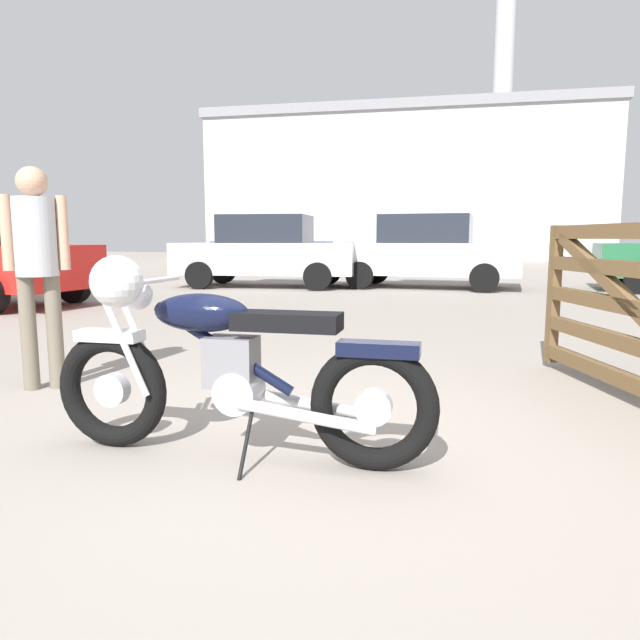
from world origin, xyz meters
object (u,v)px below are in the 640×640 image
(silver_sedan_mid, at_px, (426,252))
(bystander, at_px, (37,255))
(dark_sedan_left, at_px, (273,247))
(pale_sedan_back, at_px, (267,251))
(vintage_motorcycle, at_px, (223,366))

(silver_sedan_mid, bearing_deg, bystander, -98.77)
(dark_sedan_left, bearing_deg, silver_sedan_mid, 126.68)
(pale_sedan_back, bearing_deg, dark_sedan_left, 102.15)
(vintage_motorcycle, xyz_separation_m, silver_sedan_mid, (-0.26, 11.00, 0.34))
(bystander, xyz_separation_m, pale_sedan_back, (-1.93, 9.29, -0.18))
(bystander, relative_size, silver_sedan_mid, 0.39)
(silver_sedan_mid, distance_m, dark_sedan_left, 8.96)
(vintage_motorcycle, relative_size, dark_sedan_left, 0.47)
(vintage_motorcycle, xyz_separation_m, pale_sedan_back, (-3.88, 10.19, 0.34))
(bystander, bearing_deg, pale_sedan_back, 156.88)
(vintage_motorcycle, xyz_separation_m, bystander, (-1.95, 0.90, 0.53))
(bystander, height_order, dark_sedan_left, dark_sedan_left)
(vintage_motorcycle, height_order, dark_sedan_left, dark_sedan_left)
(vintage_motorcycle, distance_m, pale_sedan_back, 10.91)
(vintage_motorcycle, distance_m, dark_sedan_left, 18.58)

